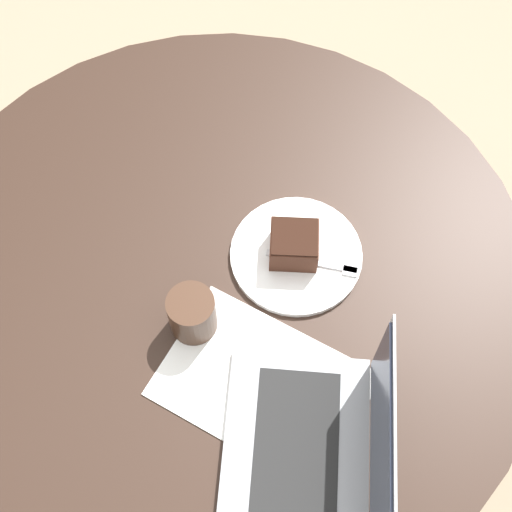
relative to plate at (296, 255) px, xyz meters
The scene contains 8 objects.
ground_plane 0.76m from the plate, 61.92° to the left, with size 12.00×12.00×0.00m, color gray.
dining_table 0.19m from the plate, 61.92° to the left, with size 1.20×1.20×0.74m.
paper_document 0.25m from the plate, 122.84° to the left, with size 0.40×0.33×0.00m.
plate is the anchor object (origin of this frame).
cake_slice 0.04m from the plate, 27.19° to the left, with size 0.12×0.12×0.06m.
fork 0.05m from the plate, 158.77° to the right, with size 0.15×0.11×0.00m.
coffee_glass 0.23m from the plate, 83.66° to the left, with size 0.08×0.08×0.10m.
laptop 0.37m from the plate, 140.57° to the left, with size 0.40×0.41×0.22m.
Camera 1 is at (-0.47, 0.33, 1.92)m, focal length 50.00 mm.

